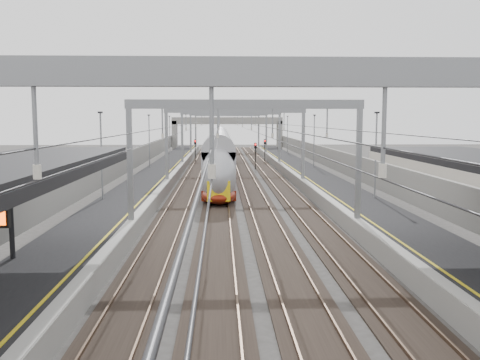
{
  "coord_description": "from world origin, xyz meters",
  "views": [
    {
      "loc": [
        -1.35,
        -7.25,
        6.55
      ],
      "look_at": [
        0.0,
        29.78,
        2.31
      ],
      "focal_mm": 40.0,
      "sensor_mm": 36.0,
      "label": 1
    }
  ],
  "objects": [
    {
      "name": "signal_red_near",
      "position": [
        3.2,
        62.34,
        2.42
      ],
      "size": [
        0.32,
        0.32,
        3.48
      ],
      "color": "black",
      "rests_on": "ground"
    },
    {
      "name": "signal_red_far",
      "position": [
        5.4,
        74.02,
        2.42
      ],
      "size": [
        0.32,
        0.32,
        3.48
      ],
      "color": "black",
      "rests_on": "ground"
    },
    {
      "name": "overbridge",
      "position": [
        0.0,
        100.0,
        5.31
      ],
      "size": [
        22.0,
        2.2,
        6.9
      ],
      "color": "gray",
      "rests_on": "ground"
    },
    {
      "name": "platform_left",
      "position": [
        -8.0,
        45.0,
        0.5
      ],
      "size": [
        4.0,
        120.0,
        1.0
      ],
      "primitive_type": "cube",
      "color": "black",
      "rests_on": "ground"
    },
    {
      "name": "overhead_line",
      "position": [
        0.0,
        51.62,
        6.14
      ],
      "size": [
        13.0,
        140.0,
        6.6
      ],
      "color": "gray",
      "rests_on": "platform_left"
    },
    {
      "name": "tracks",
      "position": [
        0.0,
        45.0,
        0.05
      ],
      "size": [
        11.4,
        140.0,
        0.2
      ],
      "color": "black",
      "rests_on": "ground"
    },
    {
      "name": "train",
      "position": [
        -1.5,
        54.31,
        2.1
      ],
      "size": [
        2.7,
        49.24,
        4.27
      ],
      "color": "maroon",
      "rests_on": "ground"
    },
    {
      "name": "wall_left",
      "position": [
        -11.2,
        45.0,
        1.6
      ],
      "size": [
        0.3,
        120.0,
        3.2
      ],
      "primitive_type": "cube",
      "color": "gray",
      "rests_on": "ground"
    },
    {
      "name": "platform_right",
      "position": [
        8.0,
        45.0,
        0.5
      ],
      "size": [
        4.0,
        120.0,
        1.0
      ],
      "primitive_type": "cube",
      "color": "black",
      "rests_on": "ground"
    },
    {
      "name": "wall_right",
      "position": [
        11.2,
        45.0,
        1.6
      ],
      "size": [
        0.3,
        120.0,
        3.2
      ],
      "primitive_type": "cube",
      "color": "gray",
      "rests_on": "ground"
    },
    {
      "name": "signal_green",
      "position": [
        -5.2,
        73.81,
        2.42
      ],
      "size": [
        0.32,
        0.32,
        3.48
      ],
      "color": "black",
      "rests_on": "ground"
    }
  ]
}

